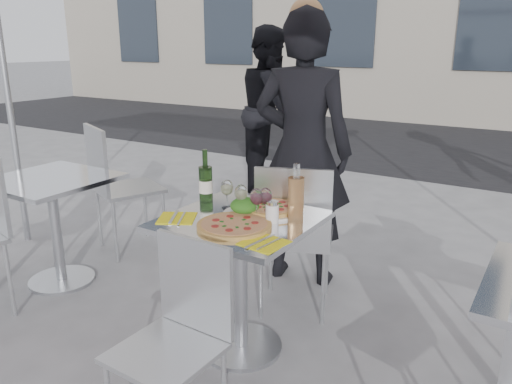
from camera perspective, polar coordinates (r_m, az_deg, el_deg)
The scene contains 21 objects.
ground at distance 2.85m, azimuth -1.67°, elevation -17.39°, with size 80.00×80.00×0.00m, color slate.
street_asphalt at distance 8.71m, azimuth 22.78°, elevation 4.81°, with size 24.00×5.00×0.00m, color black.
main_table at distance 2.58m, azimuth -1.77°, elevation -7.43°, with size 0.72×0.72×0.75m.
side_table_left at distance 3.59m, azimuth -22.15°, elevation -1.71°, with size 0.72×0.72×0.75m.
chair_far at distance 2.92m, azimuth 4.43°, elevation -4.14°, with size 0.56×0.57×0.95m.
chair_near at distance 2.11m, azimuth -8.72°, elevation -14.80°, with size 0.39×0.40×0.84m.
side_chair_lfar at distance 3.97m, azimuth -15.85°, elevation 1.44°, with size 0.61×0.62×1.01m.
woman_diner at distance 3.32m, azimuth 5.34°, elevation 4.64°, with size 0.66×0.43×1.81m, color black.
pedestrian_a at distance 5.58m, azimuth 1.76°, elevation 9.41°, with size 0.87×0.68×1.78m, color black.
pizza_near at distance 2.39m, azimuth -2.50°, elevation -3.81°, with size 0.36×0.36×0.02m.
pizza_far at distance 2.60m, azimuth 1.87°, elevation -1.93°, with size 0.32×0.32×0.03m.
salad_plate at distance 2.56m, azimuth -1.28°, elevation -1.76°, with size 0.22×0.22×0.09m.
wine_bottle at distance 2.74m, azimuth -5.78°, elevation 1.13°, with size 0.07×0.08×0.29m.
carafe at distance 2.45m, azimuth 4.59°, elevation -0.67°, with size 0.08×0.08×0.29m.
sugar_shaker at distance 2.44m, azimuth 1.87°, elevation -2.28°, with size 0.06×0.06×0.11m.
wineglass_white_a at distance 2.63m, azimuth -3.34°, elevation 0.40°, with size 0.07×0.07×0.16m.
wineglass_white_b at distance 2.54m, azimuth -1.72°, elevation -0.19°, with size 0.07×0.07×0.16m.
wineglass_red_a at distance 2.47m, azimuth 0.07°, elevation -0.67°, with size 0.07×0.07×0.16m.
wineglass_red_b at distance 2.48m, azimuth 1.08°, elevation -0.59°, with size 0.07×0.07×0.16m.
napkin_left at distance 2.54m, azimuth -9.02°, elevation -2.92°, with size 0.25×0.25×0.01m.
napkin_right at distance 2.20m, azimuth 0.95°, elevation -5.80°, with size 0.20×0.20×0.01m.
Camera 1 is at (1.32, -1.96, 1.59)m, focal length 35.00 mm.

